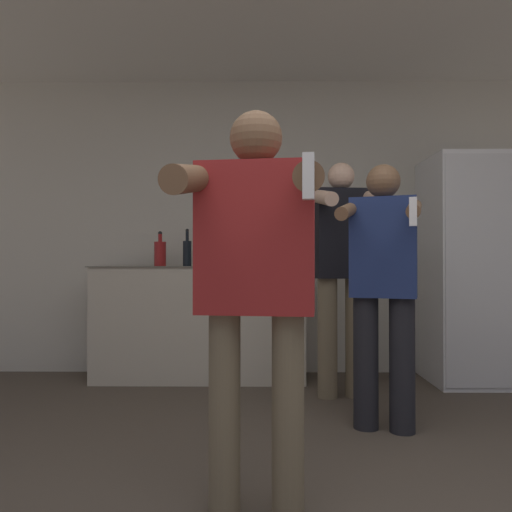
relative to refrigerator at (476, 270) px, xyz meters
name	(u,v)px	position (x,y,z in m)	size (l,w,h in m)	color
wall_back	(288,226)	(-1.49, 0.37, 0.38)	(7.00, 0.06, 2.55)	beige
refrigerator	(476,270)	(0.00, 0.00, 0.00)	(0.76, 0.71, 1.80)	white
counter	(200,322)	(-2.22, 0.09, -0.43)	(1.72, 0.54, 0.93)	#BCB29E
bottle_green_wine	(187,252)	(-2.33, 0.03, 0.14)	(0.07, 0.07, 0.30)	black
bottle_amber_bourbon	(286,254)	(-1.52, 0.03, 0.13)	(0.09, 0.09, 0.25)	#194723
bottle_tall_gin	(160,253)	(-2.55, 0.03, 0.14)	(0.10, 0.10, 0.28)	maroon
bottle_clear_vodka	(201,255)	(-2.21, 0.03, 0.12)	(0.07, 0.07, 0.26)	silver
person_woman_foreground	(256,269)	(-1.74, -2.12, 0.04)	(0.57, 0.55, 1.54)	#75664C
person_man_side	(383,283)	(-1.02, -1.16, -0.06)	(0.54, 0.62, 1.52)	black
person_spectator_back	(342,263)	(-1.15, -0.47, 0.05)	(0.49, 0.56, 1.67)	#75664C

